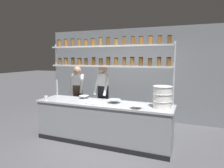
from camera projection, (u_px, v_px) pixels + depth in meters
ground_plane at (103, 141)px, 4.60m from camera, size 40.00×40.00×0.00m
back_wall at (130, 74)px, 6.32m from camera, size 5.52×0.12×2.81m
prep_counter at (103, 122)px, 4.54m from camera, size 3.12×0.76×0.92m
spice_shelf_unit at (108, 57)px, 4.65m from camera, size 3.01×0.28×2.39m
chef_left at (78, 92)px, 5.61m from camera, size 0.40×0.32×1.68m
chef_center at (103, 93)px, 5.07m from camera, size 0.40×0.33×1.76m
container_stack at (162, 97)px, 3.97m from camera, size 0.39×0.39×0.44m
cutting_board at (95, 103)px, 4.37m from camera, size 0.40×0.26×0.02m
prep_bowl_near_left at (136, 107)px, 3.94m from camera, size 0.24×0.24×0.07m
prep_bowl_center_front at (114, 101)px, 4.42m from camera, size 0.29×0.29×0.08m
prep_bowl_center_back at (84, 97)px, 4.93m from camera, size 0.25×0.25×0.07m
serving_cup_front at (46, 98)px, 4.69m from camera, size 0.08×0.08×0.11m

